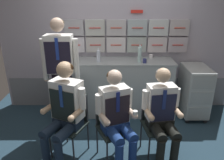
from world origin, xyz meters
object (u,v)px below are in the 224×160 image
object	(u,v)px
folding_chair_left	(72,117)
water_bottle_blue_cap	(140,54)
crew_member_by_counter	(162,113)
crew_member_standing	(61,66)
crew_member_left	(64,108)
crew_member_right	(117,116)
folding_chair_right	(112,120)
folding_chair_by_counter	(157,117)
paper_cup_blue	(151,56)
service_trolley	(194,90)

from	to	relation	value
folding_chair_left	water_bottle_blue_cap	size ratio (longest dim) A/B	2.91
crew_member_by_counter	crew_member_standing	size ratio (longest dim) A/B	0.71
crew_member_left	crew_member_right	xyz separation A→B (m)	(0.66, -0.09, -0.05)
folding_chair_right	crew_member_standing	xyz separation A→B (m)	(-0.76, 0.64, 0.54)
folding_chair_by_counter	water_bottle_blue_cap	bearing A→B (deg)	98.57
folding_chair_right	crew_member_right	distance (m)	0.23
folding_chair_right	paper_cup_blue	distance (m)	1.55
folding_chair_right	service_trolley	bearing A→B (deg)	35.58
folding_chair_left	folding_chair_by_counter	bearing A→B (deg)	-0.67
folding_chair_by_counter	folding_chair_right	bearing A→B (deg)	-173.05
water_bottle_blue_cap	paper_cup_blue	distance (m)	0.36
folding_chair_right	folding_chair_by_counter	world-z (taller)	same
crew_member_right	paper_cup_blue	bearing A→B (deg)	66.52
crew_member_standing	paper_cup_blue	bearing A→B (deg)	24.27
folding_chair_left	paper_cup_blue	world-z (taller)	paper_cup_blue
water_bottle_blue_cap	crew_member_left	bearing A→B (deg)	-133.78
folding_chair_left	crew_member_right	bearing A→B (deg)	-21.63
folding_chair_right	crew_member_by_counter	size ratio (longest dim) A/B	0.68
crew_member_right	crew_member_standing	distance (m)	1.20
crew_member_right	crew_member_by_counter	bearing A→B (deg)	6.30
crew_member_standing	crew_member_left	bearing A→B (deg)	-76.68
folding_chair_left	crew_member_by_counter	distance (m)	1.18
crew_member_by_counter	folding_chair_by_counter	bearing A→B (deg)	98.79
crew_member_right	folding_chair_by_counter	xyz separation A→B (m)	(0.54, 0.22, -0.16)
crew_member_by_counter	crew_member_standing	distance (m)	1.60
crew_member_by_counter	paper_cup_blue	distance (m)	1.42
crew_member_right	crew_member_by_counter	world-z (taller)	same
crew_member_right	crew_member_standing	size ratio (longest dim) A/B	0.71
folding_chair_by_counter	crew_member_by_counter	size ratio (longest dim) A/B	0.68
crew_member_standing	water_bottle_blue_cap	distance (m)	1.28
crew_member_right	folding_chair_by_counter	size ratio (longest dim) A/B	1.47
folding_chair_right	folding_chair_by_counter	size ratio (longest dim) A/B	1.00
crew_member_by_counter	crew_member_left	bearing A→B (deg)	178.55
service_trolley	water_bottle_blue_cap	xyz separation A→B (m)	(-0.98, 0.01, 0.65)
folding_chair_left	crew_member_by_counter	world-z (taller)	crew_member_by_counter
crew_member_left	folding_chair_right	size ratio (longest dim) A/B	1.56
crew_member_left	folding_chair_by_counter	world-z (taller)	crew_member_left
crew_member_left	crew_member_right	size ratio (longest dim) A/B	1.06
folding_chair_left	crew_member_right	distance (m)	0.66
crew_member_left	crew_member_right	world-z (taller)	crew_member_left
folding_chair_left	water_bottle_blue_cap	distance (m)	1.50
folding_chair_left	folding_chair_by_counter	xyz separation A→B (m)	(1.13, -0.01, 0.00)
service_trolley	crew_member_left	bearing A→B (deg)	-151.90
folding_chair_right	water_bottle_blue_cap	size ratio (longest dim) A/B	2.91
folding_chair_by_counter	crew_member_by_counter	distance (m)	0.23
folding_chair_left	crew_member_by_counter	xyz separation A→B (m)	(1.15, -0.17, 0.16)
folding_chair_left	paper_cup_blue	size ratio (longest dim) A/B	11.60
folding_chair_left	service_trolley	bearing A→B (deg)	25.58
folding_chair_right	water_bottle_blue_cap	bearing A→B (deg)	66.30
crew_member_right	folding_chair_by_counter	distance (m)	0.60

